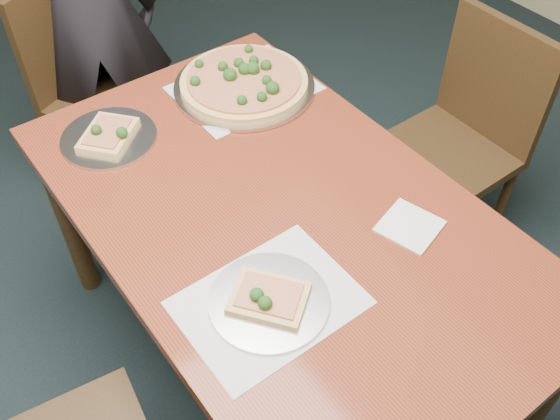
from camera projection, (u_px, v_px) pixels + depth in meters
dining_table at (280, 233)px, 1.70m from camera, size 0.90×1.50×0.75m
chair_far at (94, 81)px, 2.43m from camera, size 0.55×0.55×0.91m
chair_right at (463, 133)px, 2.21m from camera, size 0.42×0.42×0.91m
diner at (87, 11)px, 2.29m from camera, size 0.65×0.54×1.54m
placemat_main at (244, 88)px, 2.00m from camera, size 0.42×0.32×0.00m
placemat_near at (269, 303)px, 1.43m from camera, size 0.40×0.30×0.00m
pizza_pan at (244, 82)px, 1.98m from camera, size 0.45×0.45×0.07m
slice_plate_near at (269, 300)px, 1.42m from camera, size 0.28×0.28×0.06m
slice_plate_far at (109, 136)px, 1.82m from camera, size 0.28×0.28×0.06m
napkin at (410, 226)px, 1.59m from camera, size 0.17×0.17×0.01m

